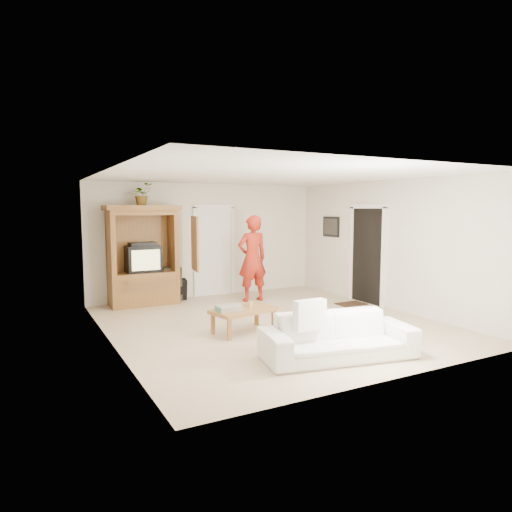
{
  "coord_description": "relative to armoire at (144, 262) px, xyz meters",
  "views": [
    {
      "loc": [
        -3.97,
        -6.88,
        2.04
      ],
      "look_at": [
        0.0,
        0.6,
        1.15
      ],
      "focal_mm": 32.0,
      "sensor_mm": 36.0,
      "label": 1
    }
  ],
  "objects": [
    {
      "name": "floor",
      "position": [
        1.58,
        -2.66,
        -0.91
      ],
      "size": [
        6.0,
        6.0,
        0.0
      ],
      "primitive_type": "plane",
      "color": "tan",
      "rests_on": "ground"
    },
    {
      "name": "ceiling",
      "position": [
        1.58,
        -2.66,
        1.69
      ],
      "size": [
        6.0,
        6.0,
        0.0
      ],
      "primitive_type": "plane",
      "rotation": [
        3.14,
        0.0,
        0.0
      ],
      "color": "white",
      "rests_on": "floor"
    },
    {
      "name": "wall_back",
      "position": [
        1.58,
        0.34,
        0.39
      ],
      "size": [
        5.5,
        0.0,
        5.5
      ],
      "primitive_type": "plane",
      "rotation": [
        1.57,
        0.0,
        0.0
      ],
      "color": "silver",
      "rests_on": "floor"
    },
    {
      "name": "wall_front",
      "position": [
        1.58,
        -5.66,
        0.39
      ],
      "size": [
        5.5,
        0.0,
        5.5
      ],
      "primitive_type": "plane",
      "rotation": [
        -1.57,
        0.0,
        0.0
      ],
      "color": "silver",
      "rests_on": "floor"
    },
    {
      "name": "wall_left",
      "position": [
        -1.17,
        -2.66,
        0.39
      ],
      "size": [
        0.0,
        6.0,
        6.0
      ],
      "primitive_type": "plane",
      "rotation": [
        1.57,
        0.0,
        1.57
      ],
      "color": "silver",
      "rests_on": "floor"
    },
    {
      "name": "wall_right",
      "position": [
        4.33,
        -2.66,
        0.39
      ],
      "size": [
        0.0,
        6.0,
        6.0
      ],
      "primitive_type": "plane",
      "rotation": [
        1.57,
        0.0,
        -1.57
      ],
      "color": "silver",
      "rests_on": "floor"
    },
    {
      "name": "armoire",
      "position": [
        0.0,
        0.0,
        0.0
      ],
      "size": [
        1.82,
        1.14,
        2.1
      ],
      "color": "olive",
      "rests_on": "floor"
    },
    {
      "name": "door_back",
      "position": [
        1.73,
        0.31,
        0.11
      ],
      "size": [
        0.85,
        0.05,
        2.04
      ],
      "primitive_type": "cube",
      "color": "white",
      "rests_on": "floor"
    },
    {
      "name": "doorway_right",
      "position": [
        4.3,
        -2.06,
        0.11
      ],
      "size": [
        0.05,
        0.9,
        2.04
      ],
      "primitive_type": "cube",
      "color": "black",
      "rests_on": "floor"
    },
    {
      "name": "framed_picture",
      "position": [
        4.31,
        -0.76,
        0.69
      ],
      "size": [
        0.03,
        0.6,
        0.48
      ],
      "primitive_type": "cube",
      "color": "black",
      "rests_on": "wall_right"
    },
    {
      "name": "doormat",
      "position": [
        3.88,
        -2.06,
        -0.9
      ],
      "size": [
        0.6,
        0.4,
        0.02
      ],
      "primitive_type": "cube",
      "color": "#382316",
      "rests_on": "floor"
    },
    {
      "name": "plant",
      "position": [
        -0.02,
        -0.03,
        1.42
      ],
      "size": [
        0.53,
        0.5,
        0.46
      ],
      "primitive_type": "imported",
      "rotation": [
        0.0,
        0.0,
        0.45
      ],
      "color": "#4C7238",
      "rests_on": "armoire"
    },
    {
      "name": "man",
      "position": [
        2.19,
        -0.75,
        0.03
      ],
      "size": [
        0.69,
        0.45,
        1.89
      ],
      "primitive_type": "imported",
      "rotation": [
        0.0,
        0.0,
        3.15
      ],
      "color": "#A42415",
      "rests_on": "floor"
    },
    {
      "name": "sofa",
      "position": [
        1.43,
        -4.72,
        -0.61
      ],
      "size": [
        2.2,
        1.2,
        0.61
      ],
      "primitive_type": "imported",
      "rotation": [
        0.0,
        0.0,
        -0.19
      ],
      "color": "silver",
      "rests_on": "floor"
    },
    {
      "name": "coffee_table",
      "position": [
        0.88,
        -2.96,
        -0.56
      ],
      "size": [
        1.16,
        0.79,
        0.4
      ],
      "rotation": [
        0.0,
        0.0,
        0.21
      ],
      "color": "olive",
      "rests_on": "floor"
    },
    {
      "name": "towel",
      "position": [
        0.61,
        -2.96,
        -0.47
      ],
      "size": [
        0.38,
        0.28,
        0.08
      ],
      "primitive_type": "cube",
      "rotation": [
        0.0,
        0.0,
        -0.01
      ],
      "color": "#D4464A",
      "rests_on": "coffee_table"
    },
    {
      "name": "candle",
      "position": [
        1.02,
        -2.91,
        -0.46
      ],
      "size": [
        0.08,
        0.08,
        0.1
      ],
      "primitive_type": "cylinder",
      "color": "tan",
      "rests_on": "coffee_table"
    },
    {
      "name": "backpack_black",
      "position": [
        0.76,
        0.11,
        -0.68
      ],
      "size": [
        0.38,
        0.24,
        0.46
      ],
      "primitive_type": null,
      "rotation": [
        0.0,
        0.0,
        -0.07
      ],
      "color": "black",
      "rests_on": "floor"
    },
    {
      "name": "backpack_olive",
      "position": [
        0.63,
        0.11,
        -0.54
      ],
      "size": [
        0.43,
        0.34,
        0.75
      ],
      "primitive_type": null,
      "rotation": [
        0.0,
        0.0,
        -0.13
      ],
      "color": "#47442B",
      "rests_on": "floor"
    }
  ]
}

